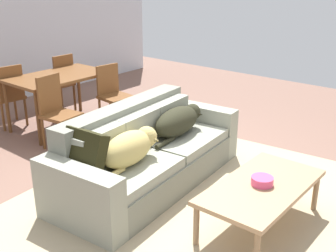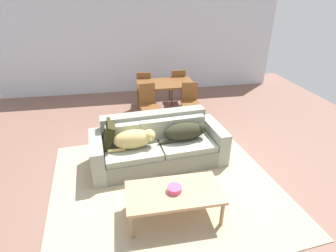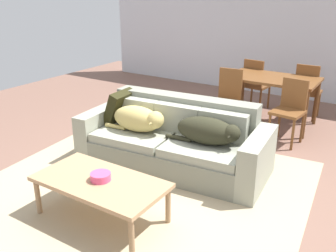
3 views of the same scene
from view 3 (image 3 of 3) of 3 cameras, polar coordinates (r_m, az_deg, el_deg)
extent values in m
plane|color=brown|center=(4.56, 0.71, -6.86)|extent=(10.00, 10.00, 0.00)
cube|color=silver|center=(7.76, 17.15, 14.30)|extent=(8.00, 0.12, 2.70)
cube|color=tan|center=(4.19, -4.08, -9.50)|extent=(3.71, 3.46, 0.01)
cube|color=gray|center=(4.58, 0.66, -4.44)|extent=(1.94, 1.09, 0.32)
cube|color=gray|center=(4.71, -4.40, -0.99)|extent=(0.98, 0.96, 0.10)
cube|color=gray|center=(4.32, 6.21, -3.11)|extent=(0.98, 0.96, 0.10)
cube|color=gray|center=(4.69, 2.56, 2.26)|extent=(1.88, 0.41, 0.40)
cube|color=gray|center=(4.81, -4.67, 2.26)|extent=(0.58, 0.21, 0.34)
cube|color=gray|center=(4.54, 1.54, 1.20)|extent=(0.58, 0.21, 0.34)
cube|color=gray|center=(4.34, 8.43, 0.00)|extent=(0.58, 0.21, 0.34)
cube|color=gray|center=(5.04, -9.91, -0.60)|extent=(0.29, 0.94, 0.60)
cube|color=gray|center=(4.20, 13.43, -5.36)|extent=(0.29, 0.94, 0.60)
ellipsoid|color=tan|center=(4.57, -4.76, 1.11)|extent=(0.66, 0.36, 0.32)
sphere|color=tan|center=(4.41, -1.95, 0.94)|extent=(0.21, 0.21, 0.21)
cone|color=olive|center=(4.33, -2.56, 0.43)|extent=(0.10, 0.12, 0.09)
cylinder|color=tan|center=(4.71, -8.03, -0.06)|extent=(0.29, 0.08, 0.05)
ellipsoid|color=#2B2A1B|center=(4.22, 5.89, -0.71)|extent=(0.73, 0.38, 0.31)
sphere|color=#2B2A1B|center=(4.10, 9.70, -1.08)|extent=(0.19, 0.19, 0.19)
cone|color=black|center=(4.02, 9.32, -1.61)|extent=(0.09, 0.11, 0.08)
cylinder|color=#2B2A1B|center=(4.33, 1.60, -1.80)|extent=(0.32, 0.08, 0.05)
cube|color=black|center=(4.91, -7.43, 2.87)|extent=(0.30, 0.45, 0.45)
cube|color=tan|center=(3.57, -10.29, -8.38)|extent=(1.25, 0.65, 0.04)
cylinder|color=#977452|center=(3.89, -19.21, -10.16)|extent=(0.05, 0.05, 0.38)
cylinder|color=#977452|center=(3.19, -5.58, -16.54)|extent=(0.05, 0.05, 0.38)
cylinder|color=#977452|center=(4.20, -13.38, -7.14)|extent=(0.05, 0.05, 0.38)
cylinder|color=#977452|center=(3.55, 0.01, -12.06)|extent=(0.05, 0.05, 0.38)
cylinder|color=#EA4C7F|center=(3.54, -10.23, -7.60)|extent=(0.19, 0.19, 0.07)
cube|color=brown|center=(6.08, 15.69, 6.98)|extent=(1.35, 0.83, 0.04)
cylinder|color=brown|center=(6.05, 8.64, 3.74)|extent=(0.05, 0.05, 0.72)
cylinder|color=brown|center=(5.69, 20.17, 1.54)|extent=(0.05, 0.05, 0.72)
cylinder|color=brown|center=(6.70, 11.23, 5.24)|extent=(0.05, 0.05, 0.72)
cylinder|color=brown|center=(6.37, 21.71, 3.34)|extent=(0.05, 0.05, 0.72)
cube|color=brown|center=(5.72, 8.82, 3.46)|extent=(0.44, 0.44, 0.04)
cube|color=brown|center=(5.82, 9.50, 6.35)|extent=(0.36, 0.08, 0.47)
cylinder|color=brown|center=(5.69, 6.55, 1.08)|extent=(0.04, 0.04, 0.41)
cylinder|color=brown|center=(5.60, 9.82, 0.55)|extent=(0.04, 0.04, 0.41)
cylinder|color=brown|center=(6.00, 7.65, 2.07)|extent=(0.04, 0.04, 0.41)
cylinder|color=brown|center=(5.91, 10.77, 1.58)|extent=(0.04, 0.04, 0.41)
cube|color=brown|center=(5.41, 17.75, 1.98)|extent=(0.44, 0.44, 0.04)
cube|color=brown|center=(5.51, 18.72, 4.69)|extent=(0.36, 0.08, 0.42)
cylinder|color=brown|center=(5.40, 15.13, -0.48)|extent=(0.04, 0.04, 0.44)
cylinder|color=brown|center=(5.29, 18.46, -1.32)|extent=(0.04, 0.04, 0.44)
cylinder|color=brown|center=(5.70, 16.56, 0.49)|extent=(0.04, 0.04, 0.44)
cylinder|color=brown|center=(5.59, 19.75, -0.29)|extent=(0.04, 0.04, 0.44)
cube|color=brown|center=(6.86, 13.37, 6.01)|extent=(0.44, 0.44, 0.04)
cube|color=brown|center=(6.65, 12.85, 7.81)|extent=(0.36, 0.08, 0.46)
cylinder|color=brown|center=(7.00, 15.08, 4.25)|extent=(0.04, 0.04, 0.41)
cylinder|color=brown|center=(7.14, 12.61, 4.79)|extent=(0.04, 0.04, 0.41)
cylinder|color=brown|center=(6.70, 13.86, 3.64)|extent=(0.04, 0.04, 0.41)
cylinder|color=brown|center=(6.85, 11.30, 4.20)|extent=(0.04, 0.04, 0.41)
cube|color=brown|center=(6.63, 20.49, 4.87)|extent=(0.40, 0.40, 0.04)
cube|color=brown|center=(6.39, 20.40, 6.67)|extent=(0.36, 0.04, 0.46)
cylinder|color=brown|center=(6.82, 21.95, 3.07)|extent=(0.04, 0.04, 0.42)
cylinder|color=brown|center=(6.88, 19.20, 3.59)|extent=(0.04, 0.04, 0.42)
cylinder|color=brown|center=(6.50, 21.34, 2.32)|extent=(0.04, 0.04, 0.42)
cylinder|color=brown|center=(6.56, 18.46, 2.87)|extent=(0.04, 0.04, 0.42)
camera|label=1|loc=(5.23, -50.30, 14.15)|focal=44.97mm
camera|label=2|loc=(2.82, -70.61, 20.46)|focal=28.24mm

